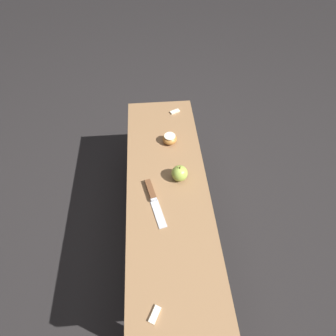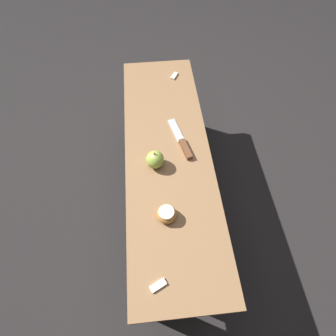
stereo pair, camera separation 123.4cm
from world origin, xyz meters
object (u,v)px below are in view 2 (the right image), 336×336
at_px(knife, 183,143).
at_px(apple_cut, 166,214).
at_px(wooden_bench, 168,165).
at_px(apple_whole, 155,160).

xyz_separation_m(knife, apple_cut, (-0.31, 0.10, 0.01)).
bearing_deg(wooden_bench, knife, -63.72).
distance_m(knife, apple_whole, 0.15).
xyz_separation_m(wooden_bench, apple_cut, (-0.28, 0.03, 0.12)).
xyz_separation_m(wooden_bench, knife, (0.03, -0.07, 0.11)).
relative_size(knife, apple_cut, 3.23).
bearing_deg(apple_whole, knife, -53.66).
relative_size(wooden_bench, apple_whole, 14.87).
height_order(knife, apple_whole, apple_whole).
height_order(wooden_bench, apple_whole, apple_whole).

